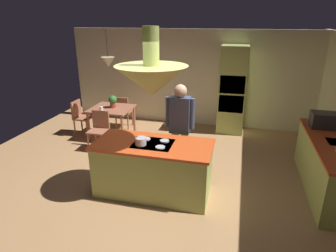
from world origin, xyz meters
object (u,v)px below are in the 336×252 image
object	(u,v)px
potted_plant_on_table	(113,101)
chair_facing_island	(99,127)
oven_tower	(232,90)
dining_table	(112,112)
person_at_island	(180,124)
microwave_on_counter	(324,120)
cup_on_table	(101,108)
cooking_pot_on_cooktop	(141,141)
kitchen_island	(153,168)
chair_at_corner	(80,115)
chair_by_back_wall	(123,110)

from	to	relation	value
potted_plant_on_table	chair_facing_island	bearing A→B (deg)	-92.25
potted_plant_on_table	oven_tower	bearing A→B (deg)	21.67
dining_table	person_at_island	size ratio (longest dim) A/B	0.56
person_at_island	chair_facing_island	world-z (taller)	person_at_island
oven_tower	microwave_on_counter	size ratio (longest dim) A/B	4.78
chair_facing_island	cup_on_table	size ratio (longest dim) A/B	9.67
cup_on_table	microwave_on_counter	bearing A→B (deg)	-4.77
cooking_pot_on_cooktop	oven_tower	bearing A→B (deg)	69.52
kitchen_island	microwave_on_counter	xyz separation A→B (m)	(2.84, 1.48, 0.59)
chair_at_corner	dining_table	bearing A→B (deg)	-90.00
kitchen_island	chair_by_back_wall	bearing A→B (deg)	121.46
kitchen_island	person_at_island	size ratio (longest dim) A/B	1.11
kitchen_island	potted_plant_on_table	distance (m)	2.76
chair_by_back_wall	chair_at_corner	bearing A→B (deg)	38.06
person_at_island	chair_by_back_wall	distance (m)	2.90
oven_tower	cooking_pot_on_cooktop	bearing A→B (deg)	-110.48
kitchen_island	chair_at_corner	world-z (taller)	kitchen_island
microwave_on_counter	cooking_pot_on_cooktop	distance (m)	3.41
potted_plant_on_table	cooking_pot_on_cooktop	bearing A→B (deg)	-56.36
oven_tower	person_at_island	bearing A→B (deg)	-107.83
chair_by_back_wall	potted_plant_on_table	xyz separation A→B (m)	(0.03, -0.64, 0.42)
oven_tower	chair_by_back_wall	xyz separation A→B (m)	(-2.80, -0.46, -0.59)
dining_table	cooking_pot_on_cooktop	xyz separation A→B (m)	(1.54, -2.23, 0.33)
potted_plant_on_table	cooking_pot_on_cooktop	size ratio (longest dim) A/B	1.67
cup_on_table	oven_tower	bearing A→B (deg)	24.95
chair_facing_island	microwave_on_counter	world-z (taller)	microwave_on_counter
chair_by_back_wall	cup_on_table	world-z (taller)	chair_by_back_wall
person_at_island	chair_at_corner	xyz separation A→B (m)	(-2.86, 1.38, -0.50)
person_at_island	cooking_pot_on_cooktop	distance (m)	0.97
dining_table	person_at_island	world-z (taller)	person_at_island
cup_on_table	cooking_pot_on_cooktop	world-z (taller)	cooking_pot_on_cooktop
chair_facing_island	dining_table	bearing A→B (deg)	90.00
chair_by_back_wall	dining_table	bearing A→B (deg)	90.00
person_at_island	chair_by_back_wall	xyz separation A→B (m)	(-1.99, 2.05, -0.50)
cooking_pot_on_cooktop	chair_by_back_wall	bearing A→B (deg)	117.90
chair_facing_island	chair_by_back_wall	distance (m)	1.36
oven_tower	chair_at_corner	bearing A→B (deg)	-162.68
chair_facing_island	potted_plant_on_table	distance (m)	0.84
microwave_on_counter	cup_on_table	bearing A→B (deg)	175.23
dining_table	microwave_on_counter	world-z (taller)	microwave_on_counter
person_at_island	cooking_pot_on_cooktop	size ratio (longest dim) A/B	9.65
chair_by_back_wall	cup_on_table	distance (m)	0.97
chair_at_corner	potted_plant_on_table	distance (m)	0.99
cooking_pot_on_cooktop	chair_facing_island	bearing A→B (deg)	134.79
chair_at_corner	cup_on_table	size ratio (longest dim) A/B	9.67
dining_table	person_at_island	distance (m)	2.44
oven_tower	chair_facing_island	bearing A→B (deg)	-146.95
chair_at_corner	potted_plant_on_table	size ratio (longest dim) A/B	2.90
oven_tower	chair_by_back_wall	bearing A→B (deg)	-170.57
chair_facing_island	potted_plant_on_table	xyz separation A→B (m)	(0.03, 0.72, 0.42)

